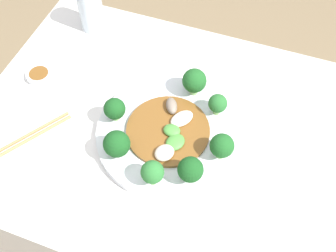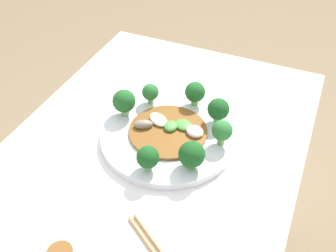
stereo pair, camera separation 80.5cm
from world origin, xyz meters
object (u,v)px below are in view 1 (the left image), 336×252
(plate, at_px, (168,134))
(chopsticks, at_px, (27,138))
(broccoli_north, at_px, (194,81))
(broccoli_southwest, at_px, (117,144))
(drinking_glass, at_px, (90,8))
(broccoli_northeast, at_px, (218,104))
(broccoli_east, at_px, (222,146))
(sauce_dish, at_px, (39,75))
(broccoli_west, at_px, (115,109))
(broccoli_southeast, at_px, (190,170))
(stirfry_center, at_px, (170,130))
(broccoli_south, at_px, (152,172))

(plate, relative_size, chopsticks, 1.67)
(plate, xyz_separation_m, chopsticks, (-0.29, -0.11, -0.01))
(broccoli_north, height_order, chopsticks, broccoli_north)
(broccoli_southwest, distance_m, drinking_glass, 0.42)
(broccoli_northeast, bearing_deg, drinking_glass, 155.52)
(broccoli_northeast, bearing_deg, chopsticks, -152.20)
(plate, bearing_deg, broccoli_east, -9.19)
(plate, xyz_separation_m, broccoli_northeast, (0.09, 0.08, 0.04))
(broccoli_east, xyz_separation_m, sauce_dish, (-0.48, 0.07, -0.05))
(broccoli_west, bearing_deg, broccoli_southeast, -23.45)
(broccoli_northeast, bearing_deg, stirfry_center, -133.92)
(plate, distance_m, broccoli_west, 0.13)
(stirfry_center, distance_m, chopsticks, 0.32)
(broccoli_west, xyz_separation_m, broccoli_south, (0.13, -0.12, 0.00))
(broccoli_north, xyz_separation_m, chopsticks, (-0.31, -0.24, -0.06))
(sauce_dish, bearing_deg, broccoli_northeast, 3.87)
(broccoli_southeast, bearing_deg, chopsticks, -176.89)
(broccoli_northeast, distance_m, stirfry_center, 0.12)
(chopsticks, height_order, sauce_dish, sauce_dish)
(broccoli_southwest, height_order, stirfry_center, broccoli_southwest)
(broccoli_north, bearing_deg, plate, -98.71)
(broccoli_east, height_order, broccoli_southeast, broccoli_southeast)
(plate, distance_m, drinking_glass, 0.41)
(broccoli_northeast, relative_size, chopsticks, 0.29)
(broccoli_west, distance_m, chopsticks, 0.21)
(broccoli_west, height_order, broccoli_southwest, broccoli_southwest)
(broccoli_south, relative_size, chopsticks, 0.34)
(broccoli_southwest, relative_size, drinking_glass, 0.51)
(broccoli_southeast, relative_size, chopsticks, 0.35)
(chopsticks, bearing_deg, broccoli_southwest, 7.09)
(broccoli_southeast, distance_m, drinking_glass, 0.53)
(plate, bearing_deg, broccoli_north, 81.29)
(stirfry_center, bearing_deg, broccoli_southwest, -133.45)
(broccoli_southwest, bearing_deg, plate, 47.91)
(broccoli_west, xyz_separation_m, chopsticks, (-0.17, -0.11, -0.05))
(chopsticks, bearing_deg, broccoli_east, 12.79)
(broccoli_north, distance_m, broccoli_southeast, 0.23)
(plate, distance_m, broccoli_southwest, 0.13)
(plate, relative_size, broccoli_southeast, 4.78)
(broccoli_east, distance_m, sauce_dish, 0.49)
(broccoli_southeast, bearing_deg, drinking_glass, 137.49)
(plate, xyz_separation_m, broccoli_west, (-0.12, -0.01, 0.04))
(broccoli_west, height_order, chopsticks, broccoli_west)
(broccoli_northeast, height_order, broccoli_southwest, broccoli_southwest)
(drinking_glass, distance_m, sauce_dish, 0.22)
(broccoli_north, bearing_deg, broccoli_east, -53.81)
(broccoli_southeast, bearing_deg, broccoli_east, 59.90)
(plate, xyz_separation_m, broccoli_south, (0.01, -0.12, 0.05))
(chopsticks, bearing_deg, broccoli_west, 32.20)
(chopsticks, bearing_deg, broccoli_north, 37.37)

